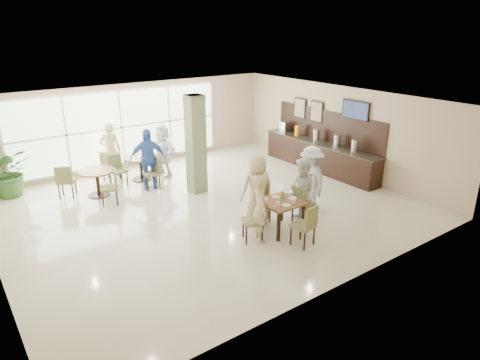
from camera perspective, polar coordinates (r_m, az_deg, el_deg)
ground at (r=11.42m, az=-4.36°, el=-3.70°), size 10.00×10.00×0.00m
room_shell at (r=10.85m, az=-4.59°, el=4.55°), size 10.00×10.00×10.00m
window_bank at (r=14.63m, az=-15.52°, el=6.75°), size 7.00×0.04×7.00m
column at (r=12.12m, az=-5.92°, el=4.70°), size 0.45×0.45×2.80m
main_table at (r=9.97m, az=5.44°, el=-3.33°), size 0.91×0.91×0.75m
round_table_left at (r=12.66m, az=-18.52°, el=0.38°), size 1.01×1.01×0.75m
round_table_right at (r=13.60m, az=-13.10°, el=2.33°), size 1.07×1.07×0.75m
chairs_main_table at (r=10.01m, az=5.35°, el=-4.33°), size 2.16×2.10×0.95m
chairs_table_left at (r=12.68m, az=-18.41°, el=0.05°), size 2.03×1.80×0.95m
chairs_table_right at (r=13.61m, az=-13.34°, el=1.92°), size 2.05×1.99×0.95m
tabletop_clutter at (r=9.91m, az=5.63°, el=-2.48°), size 0.79×0.71×0.21m
buffet_counter at (r=14.42m, az=10.58°, el=3.47°), size 0.64×4.70×1.95m
wall_tv at (r=13.51m, az=15.13°, el=8.99°), size 0.06×1.00×0.58m
framed_art_a at (r=14.62m, az=10.19°, el=8.96°), size 0.05×0.55×0.70m
framed_art_b at (r=15.17m, az=8.01°, el=9.49°), size 0.05×0.55×0.70m
potted_plant at (r=13.57m, az=-28.37°, el=0.95°), size 1.55×1.55×1.41m
teen_left at (r=9.44m, az=2.71°, el=-3.82°), size 0.56×0.67×1.55m
teen_far at (r=10.34m, az=2.32°, el=-1.11°), size 0.92×0.62×1.72m
teen_right at (r=10.34m, az=8.32°, el=-1.57°), size 0.75×0.89×1.64m
teen_standing at (r=11.20m, az=9.45°, el=0.24°), size 0.91×1.23×1.69m
adult_a at (r=12.75m, az=-12.20°, el=2.76°), size 1.18×0.88×1.79m
adult_b at (r=13.78m, az=-10.28°, el=3.88°), size 0.98×1.63×1.65m
adult_standing at (r=14.01m, az=-16.89°, el=3.82°), size 0.75×0.64×1.75m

